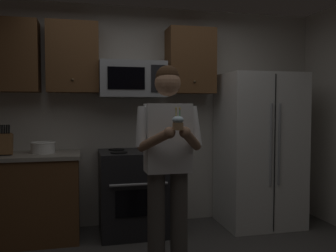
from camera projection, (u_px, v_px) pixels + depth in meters
wall_back at (142, 116)px, 4.46m from camera, size 4.40×0.10×2.60m
oven_range at (134, 192)px, 4.09m from camera, size 0.76×0.70×0.93m
microwave at (132, 80)px, 4.14m from camera, size 0.74×0.41×0.40m
refrigerator at (259, 150)px, 4.38m from camera, size 0.90×0.75×1.80m
cabinet_row_upper at (80, 58)px, 4.05m from camera, size 2.78×0.36×0.76m
counter_left at (10, 198)px, 3.81m from camera, size 1.44×0.66×0.92m
knife_block at (4, 144)px, 3.73m from camera, size 0.16×0.15×0.32m
bowl_large_white at (43, 147)px, 3.88m from camera, size 0.26×0.26×0.12m
person at (168, 156)px, 3.09m from camera, size 0.60×0.48×1.76m
cupcake at (178, 123)px, 2.76m from camera, size 0.09×0.09×0.17m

